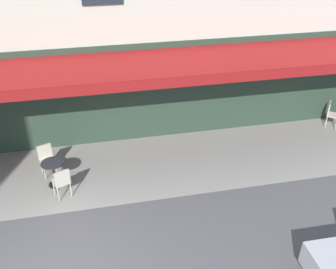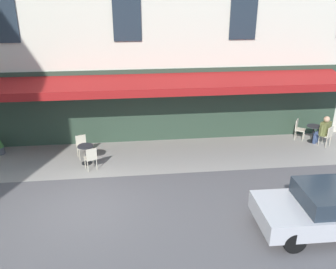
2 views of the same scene
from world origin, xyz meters
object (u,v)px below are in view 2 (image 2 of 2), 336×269
at_px(cafe_chair_cream_near_door, 299,128).
at_px(seated_patron_in_olive, 323,130).
at_px(cafe_chair_cream_back_row, 91,157).
at_px(cafe_table_near_entrance, 86,152).
at_px(cafe_table_mid_terrace, 313,131).
at_px(cafe_chair_cream_corner_left, 328,134).
at_px(cafe_chair_cream_under_awning, 82,145).

distance_m(cafe_chair_cream_near_door, seated_patron_in_olive, 1.04).
bearing_deg(cafe_chair_cream_back_row, cafe_chair_cream_near_door, -167.63).
bearing_deg(cafe_table_near_entrance, seated_patron_in_olive, -176.15).
height_order(cafe_table_mid_terrace, cafe_chair_cream_corner_left, cafe_chair_cream_corner_left).
bearing_deg(cafe_chair_cream_under_awning, cafe_chair_cream_back_row, 111.23).
height_order(cafe_chair_cream_back_row, cafe_chair_cream_under_awning, same).
xyz_separation_m(cafe_table_mid_terrace, cafe_chair_cream_corner_left, (-0.36, 0.52, 0.06)).
distance_m(cafe_table_near_entrance, cafe_table_mid_terrace, 9.75).
relative_size(cafe_chair_cream_back_row, cafe_chair_cream_under_awning, 1.00).
distance_m(cafe_table_mid_terrace, seated_patron_in_olive, 0.47).
bearing_deg(cafe_chair_cream_back_row, cafe_chair_cream_corner_left, -173.76).
height_order(cafe_table_near_entrance, cafe_chair_cream_near_door, cafe_chair_cream_near_door).
xyz_separation_m(cafe_table_mid_terrace, cafe_chair_cream_near_door, (0.52, -0.37, 0.06)).
bearing_deg(seated_patron_in_olive, cafe_chair_cream_under_awning, 0.41).
relative_size(cafe_chair_cream_back_row, cafe_table_mid_terrace, 1.21).
bearing_deg(cafe_chair_cream_near_door, cafe_table_near_entrance, 8.53).
relative_size(cafe_chair_cream_back_row, seated_patron_in_olive, 0.69).
xyz_separation_m(cafe_chair_cream_back_row, cafe_chair_cream_under_awning, (0.46, -1.18, 0.00)).
relative_size(cafe_chair_cream_near_door, seated_patron_in_olive, 0.69).
bearing_deg(cafe_chair_cream_near_door, seated_patron_in_olive, 136.62).
height_order(cafe_chair_cream_back_row, cafe_chair_cream_corner_left, same).
relative_size(cafe_table_near_entrance, cafe_table_mid_terrace, 1.00).
relative_size(cafe_chair_cream_under_awning, seated_patron_in_olive, 0.69).
bearing_deg(cafe_table_near_entrance, cafe_chair_cream_back_row, 112.72).
bearing_deg(cafe_chair_cream_near_door, cafe_chair_cream_corner_left, 134.51).
relative_size(cafe_chair_cream_under_awning, cafe_chair_cream_near_door, 1.00).
bearing_deg(cafe_chair_cream_near_door, cafe_chair_cream_back_row, 12.37).
xyz_separation_m(cafe_table_mid_terrace, seated_patron_in_olive, (-0.23, 0.34, 0.21)).
bearing_deg(seated_patron_in_olive, cafe_table_mid_terrace, -55.62).
bearing_deg(cafe_table_mid_terrace, cafe_chair_cream_near_door, -35.36).
height_order(cafe_chair_cream_corner_left, cafe_chair_cream_near_door, same).
height_order(cafe_chair_cream_corner_left, seated_patron_in_olive, seated_patron_in_olive).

